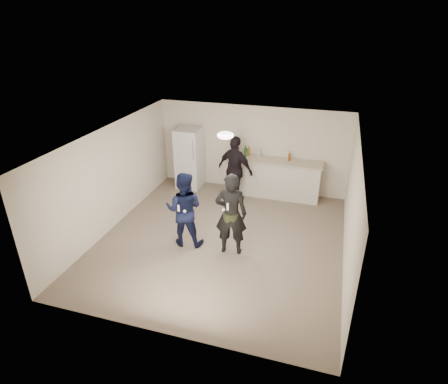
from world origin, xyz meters
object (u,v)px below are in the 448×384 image
(counter, at_px, (273,179))
(fridge, at_px, (189,158))
(man, at_px, (184,209))
(spectator, at_px, (235,170))
(woman, at_px, (231,214))
(shaker, at_px, (245,154))

(counter, height_order, fridge, fridge)
(man, xyz_separation_m, spectator, (0.52, 2.42, 0.06))
(man, bearing_deg, spectator, -110.41)
(fridge, xyz_separation_m, spectator, (1.57, -0.55, 0.04))
(counter, distance_m, woman, 3.11)
(shaker, relative_size, spectator, 0.09)
(spectator, bearing_deg, man, 98.28)
(counter, xyz_separation_m, spectator, (-0.96, -0.62, 0.41))
(man, relative_size, spectator, 0.93)
(fridge, relative_size, woman, 0.96)
(man, height_order, spectator, spectator)
(counter, height_order, man, man)
(shaker, height_order, woman, woman)
(fridge, relative_size, man, 1.03)
(fridge, bearing_deg, shaker, 3.50)
(man, bearing_deg, counter, -124.27)
(counter, relative_size, man, 1.49)
(spectator, bearing_deg, woman, 123.55)
(fridge, xyz_separation_m, man, (1.05, -2.96, -0.03))
(man, bearing_deg, fridge, -78.69)
(shaker, distance_m, man, 3.14)
(woman, height_order, spectator, woman)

